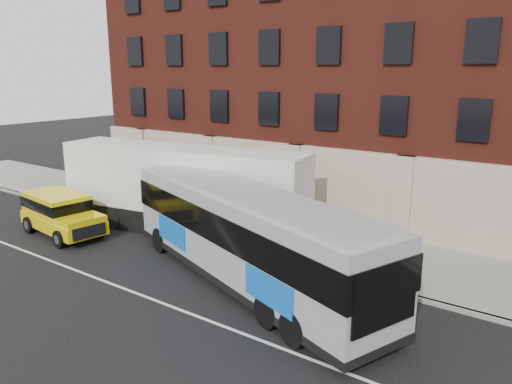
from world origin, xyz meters
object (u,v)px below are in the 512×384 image
Objects in this scene: yellow_suv at (60,211)px; shipping_container at (183,191)px; city_bus at (247,234)px; sign_pole at (108,192)px.

shipping_container is (4.71, 3.85, 0.97)m from yellow_suv.
city_bus is 7.24m from shipping_container.
shipping_container is at bearing 7.38° from sign_pole.
yellow_suv is (-11.18, -0.59, -0.88)m from city_bus.
city_bus reaches higher than sign_pole.
shipping_container reaches higher than city_bus.
shipping_container is at bearing 39.28° from yellow_suv.
city_bus is at bearing -26.77° from shipping_container.
yellow_suv is at bearing -140.72° from shipping_container.
shipping_container reaches higher than sign_pole.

